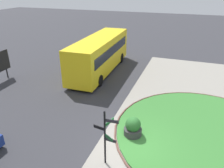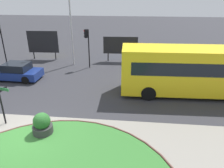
# 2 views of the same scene
# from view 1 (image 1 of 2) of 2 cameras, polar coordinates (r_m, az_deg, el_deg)

# --- Properties ---
(ground) EXTENTS (120.00, 120.00, 0.00)m
(ground) POSITION_cam_1_polar(r_m,az_deg,el_deg) (12.43, 5.29, -15.54)
(ground) COLOR #333338
(sidewalk_paving) EXTENTS (32.00, 7.84, 0.02)m
(sidewalk_paving) POSITION_cam_1_polar(r_m,az_deg,el_deg) (12.23, 15.19, -17.21)
(sidewalk_paving) COLOR gray
(sidewalk_paving) RESTS_ON ground
(grass_island) EXTENTS (10.48, 10.48, 0.10)m
(grass_island) POSITION_cam_1_polar(r_m,az_deg,el_deg) (14.11, 23.49, -12.03)
(grass_island) COLOR #387A33
(grass_island) RESTS_ON ground
(grass_kerb_ring) EXTENTS (10.79, 10.79, 0.11)m
(grass_kerb_ring) POSITION_cam_1_polar(r_m,az_deg,el_deg) (14.11, 23.50, -12.01)
(grass_kerb_ring) COLOR brown
(grass_kerb_ring) RESTS_ON ground
(signpost_directional) EXTENTS (0.98, 1.24, 2.96)m
(signpost_directional) POSITION_cam_1_polar(r_m,az_deg,el_deg) (10.32, -1.54, -13.09)
(signpost_directional) COLOR black
(signpost_directional) RESTS_ON ground
(bus_yellow) EXTENTS (10.41, 2.92, 3.37)m
(bus_yellow) POSITION_cam_1_polar(r_m,az_deg,el_deg) (21.51, -3.14, 7.89)
(bus_yellow) COLOR yellow
(bus_yellow) RESTS_ON ground
(planter_near_signpost) EXTENTS (1.03, 1.03, 1.22)m
(planter_near_signpost) POSITION_cam_1_polar(r_m,az_deg,el_deg) (12.73, 5.47, -11.32)
(planter_near_signpost) COLOR #383838
(planter_near_signpost) RESTS_ON ground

